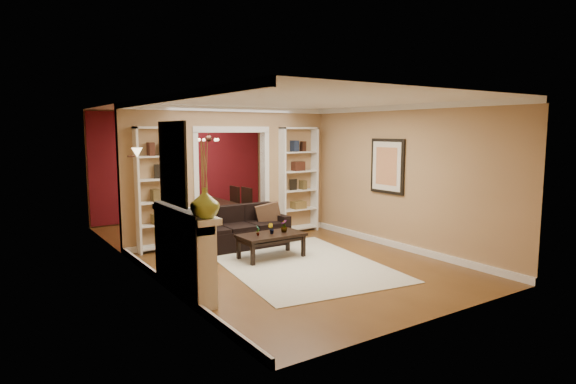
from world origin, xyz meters
TOP-DOWN VIEW (x-y plane):
  - floor at (0.00, 0.00)m, footprint 8.00×8.00m
  - ceiling at (0.00, 0.00)m, footprint 8.00×8.00m
  - wall_back at (0.00, 4.00)m, footprint 8.00×0.00m
  - wall_front at (0.00, -4.00)m, footprint 8.00×0.00m
  - wall_left at (-2.25, 0.00)m, footprint 0.00×8.00m
  - wall_right at (2.25, 0.00)m, footprint 0.00×8.00m
  - partition_wall at (0.00, 1.20)m, footprint 4.50×0.15m
  - red_back_panel at (0.00, 3.97)m, footprint 4.44×0.04m
  - dining_window at (0.00, 3.93)m, footprint 0.78×0.03m
  - area_rug at (0.05, -1.19)m, footprint 2.85×3.67m
  - sofa at (-0.28, 0.45)m, footprint 1.98×0.85m
  - pillow_left at (-0.98, 0.43)m, footprint 0.42×0.16m
  - pillow_right at (0.42, 0.43)m, footprint 0.48×0.30m
  - coffee_table at (-0.14, -0.58)m, footprint 1.15×0.63m
  - plant_left at (-0.41, -0.58)m, footprint 0.11×0.11m
  - plant_center at (-0.14, -0.58)m, footprint 0.13×0.13m
  - plant_right at (0.13, -0.58)m, footprint 0.15×0.15m
  - bookshelf_left at (-1.55, 1.03)m, footprint 0.90×0.30m
  - bookshelf_right at (1.55, 1.03)m, footprint 0.90×0.30m
  - fireplace at (-2.09, -1.50)m, footprint 0.32×1.70m
  - vase at (-2.09, -2.20)m, footprint 0.43×0.43m
  - mirror at (-2.23, -1.50)m, footprint 0.03×0.95m
  - wall_sconce at (-2.15, 0.55)m, footprint 0.18×0.18m
  - framed_art at (2.21, -1.00)m, footprint 0.04×0.85m
  - dining_table at (0.12, 2.54)m, footprint 1.70×0.95m
  - dining_chair_nw at (-0.43, 2.24)m, footprint 0.52×0.52m
  - dining_chair_ne at (0.67, 2.24)m, footprint 0.60×0.60m
  - dining_chair_sw at (-0.43, 2.84)m, footprint 0.49×0.49m
  - dining_chair_se at (0.67, 2.84)m, footprint 0.52×0.52m
  - chandelier at (0.00, 2.70)m, footprint 0.50×0.50m

SIDE VIEW (x-z plane):
  - floor at x=0.00m, z-range 0.00..0.00m
  - area_rug at x=0.05m, z-range 0.00..0.01m
  - coffee_table at x=-0.14m, z-range 0.00..0.43m
  - dining_table at x=0.12m, z-range 0.00..0.60m
  - sofa at x=-0.28m, z-range 0.00..0.77m
  - dining_chair_se at x=0.67m, z-range 0.00..0.90m
  - dining_chair_sw at x=-0.43m, z-range 0.00..0.93m
  - dining_chair_nw at x=-0.43m, z-range 0.00..0.93m
  - dining_chair_ne at x=0.67m, z-range 0.00..0.93m
  - plant_left at x=-0.41m, z-range 0.43..0.61m
  - plant_center at x=-0.14m, z-range 0.43..0.62m
  - plant_right at x=0.13m, z-range 0.43..0.65m
  - fireplace at x=-2.09m, z-range 0.00..1.16m
  - pillow_left at x=-0.98m, z-range 0.38..0.79m
  - pillow_right at x=0.42m, z-range 0.38..0.84m
  - bookshelf_left at x=-1.55m, z-range 0.00..2.30m
  - bookshelf_right at x=1.55m, z-range 0.00..2.30m
  - red_back_panel at x=0.00m, z-range 0.00..2.64m
  - vase at x=-2.09m, z-range 1.16..1.53m
  - wall_back at x=0.00m, z-range -2.65..5.35m
  - wall_front at x=0.00m, z-range -2.65..5.35m
  - wall_left at x=-2.25m, z-range -2.65..5.35m
  - wall_right at x=2.25m, z-range -2.65..5.35m
  - partition_wall at x=0.00m, z-range 0.00..2.70m
  - dining_window at x=0.00m, z-range 1.06..2.04m
  - framed_art at x=2.21m, z-range 1.02..2.08m
  - mirror at x=-2.23m, z-range 1.25..2.35m
  - wall_sconce at x=-2.15m, z-range 1.72..1.94m
  - chandelier at x=0.00m, z-range 1.87..2.17m
  - ceiling at x=0.00m, z-range 2.70..2.70m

